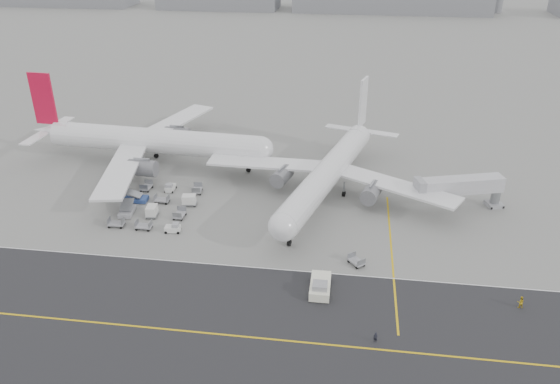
# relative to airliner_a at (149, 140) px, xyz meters

# --- Properties ---
(ground) EXTENTS (700.00, 700.00, 0.00)m
(ground) POSITION_rel_airliner_a_xyz_m (21.50, -34.35, -5.56)
(ground) COLOR gray
(ground) RESTS_ON ground
(taxiway) EXTENTS (220.00, 59.00, 0.03)m
(taxiway) POSITION_rel_airliner_a_xyz_m (26.52, -52.33, -5.55)
(taxiway) COLOR #29292B
(taxiway) RESTS_ON ground
(horizon_buildings) EXTENTS (520.00, 28.00, 28.00)m
(horizon_buildings) POSITION_rel_airliner_a_xyz_m (51.50, 225.65, -5.56)
(horizon_buildings) COLOR slate
(horizon_buildings) RESTS_ON ground
(airliner_a) EXTENTS (55.99, 55.24, 19.30)m
(airliner_a) POSITION_rel_airliner_a_xyz_m (0.00, 0.00, 0.00)
(airliner_a) COLOR silver
(airliner_a) RESTS_ON ground
(airliner_b) EXTENTS (49.50, 50.58, 17.86)m
(airliner_b) POSITION_rel_airliner_a_xyz_m (40.01, -9.57, -0.41)
(airliner_b) COLOR silver
(airliner_b) RESTS_ON ground
(pushback_tug) EXTENTS (2.96, 7.99, 2.29)m
(pushback_tug) POSITION_rel_airliner_a_xyz_m (40.55, -41.24, -4.62)
(pushback_tug) COLOR white
(pushback_tug) RESTS_ON ground
(jet_bridge) EXTENTS (17.66, 8.05, 6.62)m
(jet_bridge) POSITION_rel_airliner_a_xyz_m (64.40, -12.35, -0.94)
(jet_bridge) COLOR gray
(jet_bridge) RESTS_ON ground
(gse_cluster) EXTENTS (19.82, 23.98, 2.19)m
(gse_cluster) POSITION_rel_airliner_a_xyz_m (8.44, -20.10, -5.56)
(gse_cluster) COLOR #9A9BA0
(gse_cluster) RESTS_ON ground
(stray_dolly) EXTENTS (2.99, 3.12, 1.65)m
(stray_dolly) POSITION_rel_airliner_a_xyz_m (45.75, -33.51, -5.56)
(stray_dolly) COLOR silver
(stray_dolly) RESTS_ON ground
(ground_crew_a) EXTENTS (0.66, 0.55, 1.56)m
(ground_crew_a) POSITION_rel_airliner_a_xyz_m (48.42, -51.02, -4.78)
(ground_crew_a) COLOR black
(ground_crew_a) RESTS_ON ground
(ground_crew_b) EXTENTS (0.95, 0.77, 1.87)m
(ground_crew_b) POSITION_rel_airliner_a_xyz_m (68.78, -41.09, -4.63)
(ground_crew_b) COLOR #BC9A16
(ground_crew_b) RESTS_ON ground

